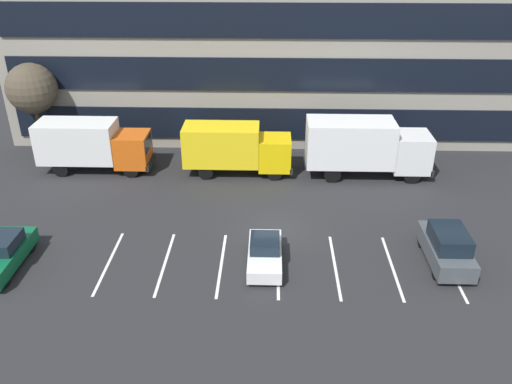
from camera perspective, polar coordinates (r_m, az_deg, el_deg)
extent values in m
plane|color=#262628|center=(29.03, 2.34, -4.10)|extent=(120.00, 120.00, 0.00)
cube|color=gray|center=(43.21, 2.41, 19.16)|extent=(39.48, 12.93, 18.00)
cube|color=black|center=(38.55, 2.28, 7.37)|extent=(37.90, 0.16, 2.30)
cube|color=black|center=(37.48, 2.38, 12.55)|extent=(37.90, 0.16, 2.30)
cube|color=black|center=(36.73, 2.50, 17.99)|extent=(37.90, 0.16, 2.30)
cube|color=silver|center=(27.41, -15.60, -7.31)|extent=(0.14, 5.40, 0.01)
cube|color=silver|center=(26.73, -9.81, -7.58)|extent=(0.14, 5.40, 0.01)
cube|color=silver|center=(26.34, -3.77, -7.78)|extent=(0.14, 5.40, 0.01)
cube|color=silver|center=(26.24, 2.39, -7.89)|extent=(0.14, 5.40, 0.01)
cube|color=silver|center=(26.43, 8.53, -7.92)|extent=(0.14, 5.40, 0.01)
cube|color=silver|center=(26.92, 14.51, -7.85)|extent=(0.14, 5.40, 0.01)
cube|color=silver|center=(27.68, 20.22, -7.71)|extent=(0.14, 5.40, 0.01)
cube|color=white|center=(35.84, 16.35, 4.22)|extent=(2.37, 2.58, 2.37)
cube|color=black|center=(35.98, 18.24, 4.85)|extent=(0.06, 2.17, 1.04)
cube|color=white|center=(34.81, 10.10, 5.30)|extent=(5.60, 2.69, 2.91)
cube|color=black|center=(36.56, 18.02, 2.68)|extent=(0.22, 2.58, 0.43)
cylinder|color=black|center=(37.28, 15.73, 3.22)|extent=(1.08, 0.32, 1.08)
cylinder|color=black|center=(35.32, 16.50, 1.74)|extent=(1.08, 0.32, 1.08)
cylinder|color=black|center=(36.37, 7.90, 3.41)|extent=(1.08, 0.32, 1.08)
cylinder|color=black|center=(34.36, 8.25, 1.91)|extent=(1.08, 0.32, 1.08)
cube|color=#D85914|center=(36.10, -13.16, 4.52)|extent=(2.15, 2.35, 2.15)
cube|color=black|center=(35.68, -11.59, 5.17)|extent=(0.06, 1.97, 0.95)
cube|color=white|center=(36.99, -18.71, 5.23)|extent=(5.09, 2.45, 2.64)
cube|color=black|center=(36.19, -11.28, 3.18)|extent=(0.20, 2.35, 0.39)
cylinder|color=black|center=(37.41, -12.63, 3.61)|extent=(0.98, 0.29, 0.98)
cylinder|color=black|center=(35.63, -13.36, 2.30)|extent=(0.98, 0.29, 0.98)
cylinder|color=black|center=(38.80, -19.30, 3.57)|extent=(0.98, 0.29, 0.98)
cylinder|color=black|center=(37.10, -20.31, 2.30)|extent=(0.98, 0.29, 0.98)
cube|color=yellow|center=(34.77, 2.04, 4.27)|extent=(2.08, 2.27, 2.08)
cube|color=black|center=(34.64, 3.75, 4.88)|extent=(0.06, 1.91, 0.92)
cube|color=yellow|center=(34.72, -3.76, 5.12)|extent=(4.92, 2.37, 2.56)
cube|color=black|center=(35.16, 3.80, 2.90)|extent=(0.19, 2.27, 0.38)
cylinder|color=black|center=(36.08, 2.01, 3.36)|extent=(0.95, 0.28, 0.95)
cylinder|color=black|center=(34.31, 2.02, 2.03)|extent=(0.95, 0.28, 0.95)
cylinder|color=black|center=(36.33, -5.10, 3.43)|extent=(0.95, 0.28, 0.95)
cylinder|color=black|center=(34.57, -5.45, 2.12)|extent=(0.95, 0.28, 0.95)
cube|color=#474C51|center=(27.65, 19.80, -5.95)|extent=(1.81, 4.26, 0.88)
cube|color=black|center=(27.06, 20.19, -4.71)|extent=(1.59, 2.34, 0.79)
cylinder|color=black|center=(28.71, 17.42, -5.13)|extent=(0.20, 0.63, 0.63)
cylinder|color=black|center=(29.19, 20.43, -5.09)|extent=(0.20, 0.63, 0.63)
cylinder|color=black|center=(26.55, 18.84, -8.28)|extent=(0.20, 0.63, 0.63)
cylinder|color=black|center=(27.06, 22.07, -8.16)|extent=(0.20, 0.63, 0.63)
cube|color=#0C5933|center=(28.55, -25.82, -6.30)|extent=(1.87, 4.48, 0.73)
cube|color=black|center=(28.38, -25.91, -4.91)|extent=(1.65, 1.88, 0.62)
cylinder|color=black|center=(27.31, -25.42, -8.57)|extent=(0.23, 0.62, 0.62)
cylinder|color=black|center=(29.42, -23.13, -5.37)|extent=(0.23, 0.62, 0.62)
cylinder|color=black|center=(30.13, -25.96, -5.20)|extent=(0.23, 0.62, 0.62)
cube|color=white|center=(25.96, 0.96, -6.87)|extent=(1.62, 3.87, 0.63)
cube|color=black|center=(25.80, 0.98, -5.56)|extent=(1.43, 1.63, 0.54)
cylinder|color=black|center=(25.11, 2.53, -8.98)|extent=(0.20, 0.54, 0.54)
cylinder|color=black|center=(25.12, -0.71, -8.93)|extent=(0.20, 0.54, 0.54)
cylinder|color=black|center=(27.14, 2.48, -5.88)|extent=(0.20, 0.54, 0.54)
cylinder|color=black|center=(27.15, -0.49, -5.84)|extent=(0.20, 0.54, 0.54)
cylinder|color=#473323|center=(41.11, -22.29, 6.19)|extent=(0.28, 0.28, 3.41)
sphere|color=#4C4233|center=(40.21, -23.07, 10.25)|extent=(3.47, 3.47, 3.47)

